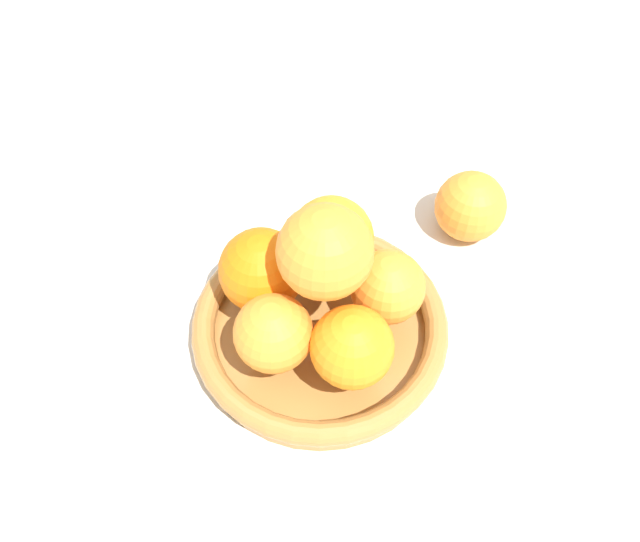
% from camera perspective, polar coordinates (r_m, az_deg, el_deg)
% --- Properties ---
extents(ground_plane, '(4.00, 4.00, 0.00)m').
position_cam_1_polar(ground_plane, '(0.60, 0.00, -6.03)').
color(ground_plane, beige).
extents(fruit_bowl, '(0.24, 0.24, 0.03)m').
position_cam_1_polar(fruit_bowl, '(0.59, 0.00, -5.13)').
color(fruit_bowl, '#A57238').
rests_on(fruit_bowl, ground_plane).
extents(orange_pile, '(0.18, 0.18, 0.14)m').
position_cam_1_polar(orange_pile, '(0.54, -0.05, -0.86)').
color(orange_pile, orange).
rests_on(orange_pile, fruit_bowl).
extents(stray_orange, '(0.07, 0.07, 0.07)m').
position_cam_1_polar(stray_orange, '(0.68, 13.57, 5.77)').
color(stray_orange, orange).
rests_on(stray_orange, ground_plane).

